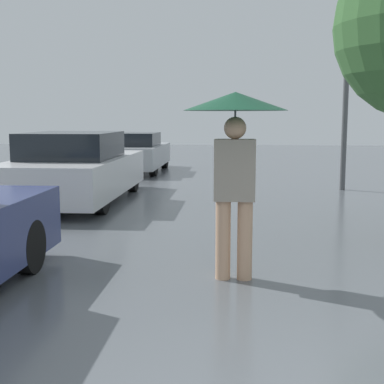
{
  "coord_description": "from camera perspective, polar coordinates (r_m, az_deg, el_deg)",
  "views": [
    {
      "loc": [
        -0.26,
        -2.1,
        1.65
      ],
      "look_at": [
        -0.69,
        3.23,
        0.9
      ],
      "focal_mm": 50.0,
      "sensor_mm": 36.0,
      "label": 1
    }
  ],
  "objects": [
    {
      "name": "pedestrian",
      "position": [
        5.33,
        4.62,
        6.18
      ],
      "size": [
        1.03,
        1.03,
        1.89
      ],
      "color": "tan",
      "rests_on": "ground_plane"
    },
    {
      "name": "parked_car_farthest",
      "position": [
        16.37,
        -6.42,
        4.19
      ],
      "size": [
        1.85,
        3.9,
        1.18
      ],
      "color": "#9EA3A8",
      "rests_on": "ground_plane"
    },
    {
      "name": "parked_car_middle",
      "position": [
        10.73,
        -12.29,
        2.38
      ],
      "size": [
        1.88,
        4.56,
        1.36
      ],
      "color": "silver",
      "rests_on": "ground_plane"
    },
    {
      "name": "street_lamp",
      "position": [
        12.62,
        16.22,
        13.39
      ],
      "size": [
        0.37,
        0.37,
        4.19
      ],
      "color": "#515456",
      "rests_on": "ground_plane"
    }
  ]
}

